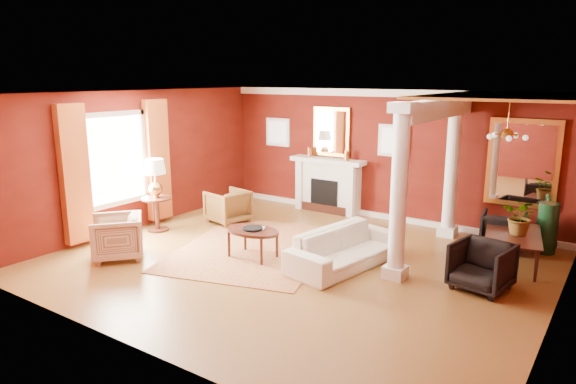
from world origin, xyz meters
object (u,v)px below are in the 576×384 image
Objects in this scene: dining_table at (515,240)px; armchair_leopard at (228,205)px; coffee_table at (253,232)px; side_table at (155,183)px; sofa at (346,242)px; armchair_stripe at (117,235)px.

armchair_leopard is at bearing 87.02° from dining_table.
side_table is (-2.69, 0.18, 0.55)m from coffee_table.
dining_table is (3.92, 2.26, -0.04)m from coffee_table.
sofa is 1.46× the size of side_table.
dining_table is at bearing -43.78° from sofa.
armchair_leopard is 1.66m from side_table.
armchair_leopard is 0.94× the size of armchair_stripe.
side_table reaches higher than armchair_stripe.
armchair_leopard is 2.38m from coffee_table.
armchair_leopard is 0.78× the size of coffee_table.
sofa is 2.14× the size of coffee_table.
dining_table is (6.61, 2.08, -0.59)m from side_table.
coffee_table is at bearing 109.26° from dining_table.
side_table is at bearing 176.09° from coffee_table.
sofa is 1.42× the size of dining_table.
side_table is at bearing 105.20° from sofa.
sofa is at bearing 115.25° from dining_table.
coffee_table is (-1.57, -0.55, 0.04)m from sofa.
armchair_stripe is at bearing 128.87° from sofa.
coffee_table is (1.98, 1.38, 0.05)m from armchair_stripe.
coffee_table is 0.68× the size of side_table.
sofa is 3.55m from armchair_leopard.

